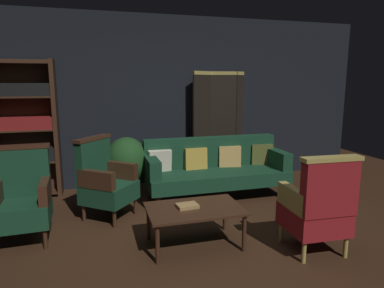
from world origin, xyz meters
TOP-DOWN VIEW (x-y plane):
  - ground_plane at (0.00, 0.00)m, footprint 10.00×10.00m
  - back_wall at (0.00, 2.45)m, footprint 7.20×0.10m
  - folding_screen at (1.23, 2.39)m, footprint 1.68×0.44m
  - bookshelf at (-2.15, 2.19)m, footprint 0.90×0.32m
  - velvet_couch at (0.55, 1.46)m, footprint 2.12×0.78m
  - coffee_table at (-0.20, 0.00)m, footprint 1.00×0.64m
  - armchair_gilt_accent at (0.95, -0.49)m, footprint 0.61×0.61m
  - armchair_wing_left at (-1.08, 1.06)m, footprint 0.81×0.81m
  - armchair_wing_right at (-1.96, 0.63)m, footprint 0.60×0.59m
  - potted_plant at (-0.74, 1.72)m, footprint 0.63×0.63m
  - book_tan_leather at (-0.27, 0.03)m, footprint 0.23×0.18m

SIDE VIEW (x-z plane):
  - ground_plane at x=0.00m, z-range 0.00..0.00m
  - coffee_table at x=-0.20m, z-range 0.16..0.58m
  - book_tan_leather at x=-0.27m, z-range 0.42..0.45m
  - velvet_couch at x=0.55m, z-range 0.02..0.90m
  - armchair_gilt_accent at x=0.95m, z-range -0.03..1.01m
  - armchair_wing_left at x=-1.08m, z-range -0.03..1.01m
  - armchair_wing_right at x=-1.96m, z-range -0.03..1.01m
  - potted_plant at x=-0.74m, z-range 0.07..1.00m
  - folding_screen at x=1.23m, z-range 0.04..1.94m
  - bookshelf at x=-2.15m, z-range 0.04..2.09m
  - back_wall at x=0.00m, z-range 0.00..2.80m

